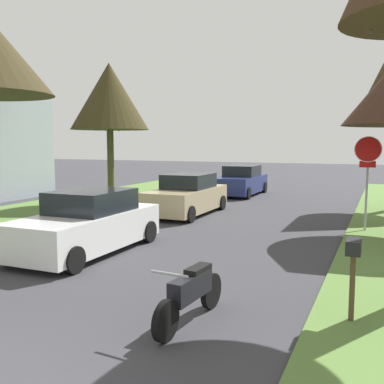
{
  "coord_description": "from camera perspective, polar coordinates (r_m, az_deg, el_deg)",
  "views": [
    {
      "loc": [
        4.6,
        -1.91,
        2.77
      ],
      "look_at": [
        0.1,
        8.45,
        1.53
      ],
      "focal_mm": 41.54,
      "sensor_mm": 36.0,
      "label": 1
    }
  ],
  "objects": [
    {
      "name": "stop_sign_far",
      "position": [
        14.81,
        21.62,
        3.52
      ],
      "size": [
        0.81,
        0.57,
        2.94
      ],
      "color": "#9EA0A5",
      "rests_on": "grass_verge_right"
    },
    {
      "name": "street_tree_left_mid_b",
      "position": [
        20.07,
        -10.57,
        11.9
      ],
      "size": [
        3.41,
        3.41,
        6.18
      ],
      "color": "#454123",
      "rests_on": "grass_verge_left"
    },
    {
      "name": "parked_sedan_white",
      "position": [
        11.62,
        -13.22,
        -4.03
      ],
      "size": [
        1.95,
        4.4,
        1.57
      ],
      "color": "white",
      "rests_on": "ground"
    },
    {
      "name": "parked_sedan_tan",
      "position": [
        17.34,
        -0.66,
        -0.48
      ],
      "size": [
        1.95,
        4.4,
        1.57
      ],
      "color": "tan",
      "rests_on": "ground"
    },
    {
      "name": "parked_sedan_navy",
      "position": [
        23.94,
        6.32,
        1.36
      ],
      "size": [
        1.95,
        4.4,
        1.57
      ],
      "color": "navy",
      "rests_on": "ground"
    },
    {
      "name": "parked_motorcycle",
      "position": [
        7.0,
        -0.12,
        -12.79
      ],
      "size": [
        0.6,
        2.05,
        0.97
      ],
      "color": "black",
      "rests_on": "ground"
    },
    {
      "name": "curbside_mailbox",
      "position": [
        7.25,
        20.02,
        -7.77
      ],
      "size": [
        0.22,
        0.44,
        1.27
      ],
      "color": "brown",
      "rests_on": "grass_verge_right"
    }
  ]
}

